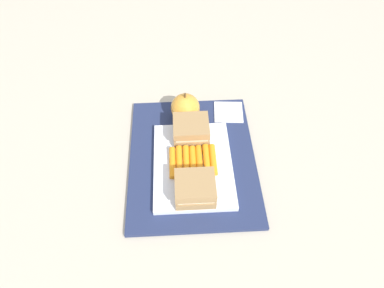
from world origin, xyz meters
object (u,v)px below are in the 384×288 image
(sandwich_half_left, at_px, (195,188))
(apple, at_px, (185,108))
(sandwich_half_right, at_px, (191,130))
(food_tray, at_px, (193,165))
(carrot_sticks_bundle, at_px, (193,161))
(paper_napkin, at_px, (228,112))

(sandwich_half_left, relative_size, apple, 0.99)
(sandwich_half_left, xyz_separation_m, sandwich_half_right, (0.16, 0.00, 0.00))
(food_tray, relative_size, sandwich_half_left, 2.88)
(sandwich_half_right, bearing_deg, carrot_sticks_bundle, 179.86)
(food_tray, distance_m, paper_napkin, 0.19)
(sandwich_half_right, relative_size, carrot_sticks_bundle, 0.78)
(sandwich_half_right, xyz_separation_m, paper_napkin, (0.08, -0.10, -0.03))
(food_tray, xyz_separation_m, sandwich_half_right, (0.08, 0.00, 0.03))
(sandwich_half_left, height_order, paper_napkin, sandwich_half_left)
(sandwich_half_left, bearing_deg, carrot_sticks_bundle, 0.14)
(food_tray, bearing_deg, carrot_sticks_bundle, 22.19)
(food_tray, height_order, apple, apple)
(food_tray, relative_size, apple, 2.86)
(sandwich_half_right, bearing_deg, food_tray, 180.00)
(paper_napkin, bearing_deg, food_tray, 148.65)
(sandwich_half_right, relative_size, apple, 0.99)
(food_tray, distance_m, carrot_sticks_bundle, 0.01)
(sandwich_half_left, bearing_deg, paper_napkin, -22.27)
(apple, bearing_deg, sandwich_half_right, -171.64)
(food_tray, xyz_separation_m, carrot_sticks_bundle, (0.00, 0.00, 0.01))
(carrot_sticks_bundle, bearing_deg, paper_napkin, -31.47)
(sandwich_half_right, distance_m, paper_napkin, 0.13)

